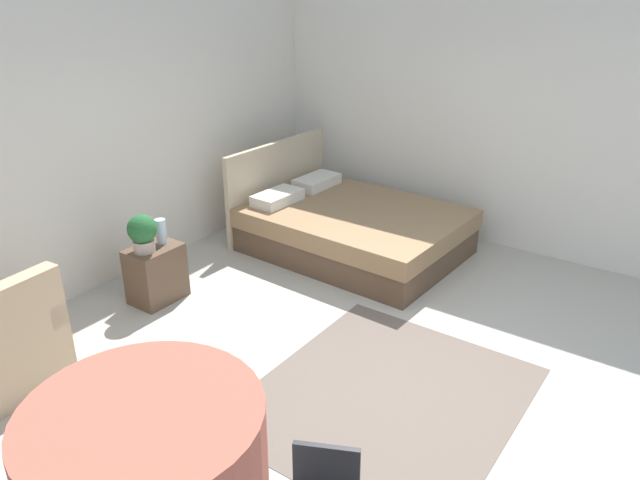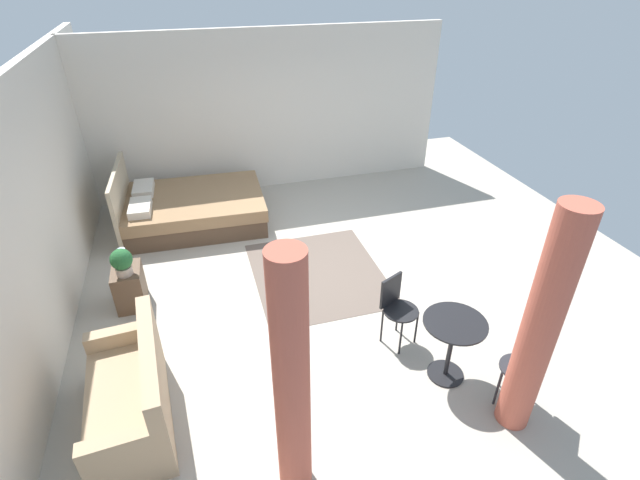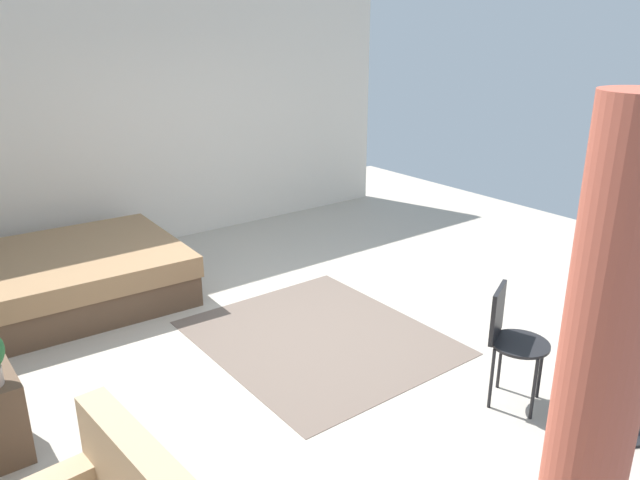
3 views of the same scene
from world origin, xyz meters
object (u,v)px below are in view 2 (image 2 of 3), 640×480
at_px(bed, 191,208).
at_px(vase, 123,257).
at_px(cafe_chair_near_window, 529,367).
at_px(potted_plant, 122,261).
at_px(balcony_table, 452,339).
at_px(cafe_chair_near_couch, 396,304).
at_px(couch, 133,397).
at_px(nightstand, 130,287).

xyz_separation_m(bed, vase, (-1.87, 0.88, 0.38)).
relative_size(vase, cafe_chair_near_window, 0.28).
height_order(potted_plant, balcony_table, potted_plant).
xyz_separation_m(cafe_chair_near_window, cafe_chair_near_couch, (1.23, 0.84, 0.01)).
relative_size(potted_plant, balcony_table, 0.47).
height_order(couch, vase, couch).
distance_m(couch, cafe_chair_near_couch, 2.89).
relative_size(couch, potted_plant, 4.32).
height_order(balcony_table, cafe_chair_near_window, cafe_chair_near_window).
relative_size(couch, cafe_chair_near_window, 1.80).
xyz_separation_m(bed, cafe_chair_near_window, (-4.78, -2.96, 0.24)).
relative_size(potted_plant, cafe_chair_near_couch, 0.41).
bearing_deg(bed, cafe_chair_near_couch, -149.15).
bearing_deg(balcony_table, couch, 84.04).
distance_m(potted_plant, balcony_table, 3.95).
relative_size(nightstand, potted_plant, 1.53).
bearing_deg(vase, bed, -25.23).
distance_m(cafe_chair_near_window, cafe_chair_near_couch, 1.49).
relative_size(nightstand, balcony_table, 0.72).
bearing_deg(bed, vase, 154.77).
height_order(nightstand, vase, vase).
distance_m(nightstand, cafe_chair_near_couch, 3.38).
height_order(couch, nightstand, couch).
height_order(balcony_table, cafe_chair_near_couch, cafe_chair_near_couch).
distance_m(bed, balcony_table, 4.89).
distance_m(bed, nightstand, 2.18).
xyz_separation_m(balcony_table, cafe_chair_near_window, (-0.55, -0.52, -0.00)).
relative_size(couch, nightstand, 2.83).
bearing_deg(vase, nightstand, -175.77).
bearing_deg(nightstand, couch, -176.05).
bearing_deg(cafe_chair_near_couch, balcony_table, -154.65).
relative_size(bed, vase, 9.87).
relative_size(bed, potted_plant, 6.59).
bearing_deg(vase, potted_plant, -176.17).
bearing_deg(cafe_chair_near_couch, cafe_chair_near_window, -145.67).
xyz_separation_m(vase, balcony_table, (-2.36, -3.33, -0.13)).
bearing_deg(cafe_chair_near_window, cafe_chair_near_couch, 34.33).
distance_m(couch, balcony_table, 3.21).
xyz_separation_m(potted_plant, cafe_chair_near_window, (-2.68, -3.83, -0.21)).
bearing_deg(nightstand, cafe_chair_near_window, -125.98).
bearing_deg(couch, vase, 3.97).
xyz_separation_m(balcony_table, cafe_chair_near_couch, (0.68, 0.32, 0.00)).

